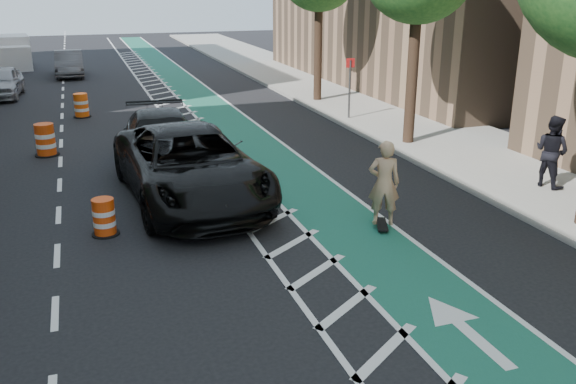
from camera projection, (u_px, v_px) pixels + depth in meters
name	position (u px, v px, depth m)	size (l,w,h in m)	color
ground	(240.00, 284.00, 11.16)	(120.00, 120.00, 0.00)	black
bike_lane	(251.00, 142.00, 21.02)	(2.00, 90.00, 0.01)	#17513B
buffer_strip	(208.00, 146.00, 20.56)	(1.40, 90.00, 0.01)	silver
sidewalk_right	(416.00, 127.00, 23.00)	(5.00, 90.00, 0.15)	gray
curb_right	(357.00, 132.00, 22.24)	(0.12, 90.00, 0.16)	gray
sign_post	(350.00, 87.00, 23.78)	(0.35, 0.08, 2.47)	#4C4C4C
skateboard	(382.00, 224.00, 13.68)	(0.51, 0.82, 0.11)	black
skateboarder	(384.00, 183.00, 13.36)	(0.70, 0.46, 1.92)	tan
suv_near	(190.00, 165.00, 15.22)	(3.02, 6.55, 1.82)	black
suv_far	(162.00, 140.00, 18.13)	(2.20, 5.42, 1.57)	black
car_silver	(1.00, 82.00, 29.06)	(1.73, 4.30, 1.46)	#A2A1A7
car_grey	(69.00, 64.00, 35.70)	(1.55, 4.45, 1.47)	#545459
pedestrian	(552.00, 151.00, 15.78)	(0.92, 0.71, 1.88)	black
box_truck	(12.00, 53.00, 39.29)	(2.66, 4.98, 1.99)	silver
barrel_a	(104.00, 218.00, 13.24)	(0.60, 0.60, 0.82)	#E1410B
barrel_b	(45.00, 141.00, 19.31)	(0.75, 0.75, 1.03)	#DF410B
barrel_c	(81.00, 106.00, 24.87)	(0.71, 0.71, 0.96)	#FB570D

